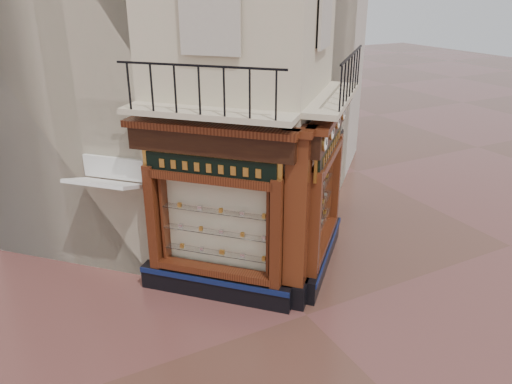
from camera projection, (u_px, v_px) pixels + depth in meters
ground at (306, 315)px, 10.59m from camera, size 80.00×80.00×0.00m
main_building at (189, 4)px, 13.32m from camera, size 11.31×11.31×12.00m
neighbour_left at (79, 21)px, 14.47m from camera, size 11.31×11.31×11.00m
neighbour_right at (233, 17)px, 16.59m from camera, size 11.31×11.31×11.00m
shopfront_left at (213, 216)px, 10.51m from camera, size 2.86×2.86×3.98m
shopfront_right at (323, 192)px, 11.72m from camera, size 2.86×2.86×3.98m
corner_pilaster at (297, 223)px, 10.25m from camera, size 0.85×0.85×3.98m
balcony at (275, 105)px, 10.19m from camera, size 5.94×2.97×1.03m
clock_a at (325, 142)px, 9.81m from camera, size 0.29×0.29×0.36m
clock_b at (332, 131)px, 10.56m from camera, size 0.30×0.30×0.38m
clock_c at (338, 121)px, 11.33m from camera, size 0.28×0.28×0.35m
clock_d at (343, 112)px, 12.10m from camera, size 0.31×0.31×0.38m
awning at (116, 284)px, 11.70m from camera, size 1.69×1.69×0.35m
signboard_left at (210, 167)px, 10.01m from camera, size 2.17×2.17×0.58m
signboard_right at (329, 147)px, 11.27m from camera, size 2.26×2.26×0.60m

